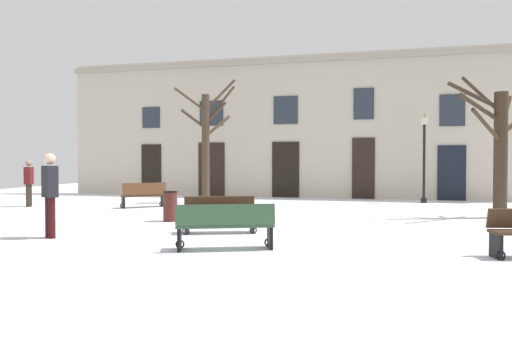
{
  "coord_description": "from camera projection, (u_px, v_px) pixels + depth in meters",
  "views": [
    {
      "loc": [
        3.06,
        -11.71,
        1.67
      ],
      "look_at": [
        0.0,
        1.63,
        1.36
      ],
      "focal_mm": 31.02,
      "sensor_mm": 36.0,
      "label": 1
    }
  ],
  "objects": [
    {
      "name": "bench_back_to_back_left",
      "position": [
        220.0,
        214.0,
        10.22
      ],
      "size": [
        1.73,
        0.99,
        0.84
      ],
      "rotation": [
        0.0,
        0.0,
        0.32
      ],
      "color": "#3D2819",
      "rests_on": "ground"
    },
    {
      "name": "ground_plane",
      "position": [
        243.0,
        221.0,
        12.13
      ],
      "size": [
        34.53,
        34.53,
        0.0
      ],
      "primitive_type": "plane",
      "color": "white"
    },
    {
      "name": "bench_by_litter_bin",
      "position": [
        225.0,
        225.0,
        8.24
      ],
      "size": [
        1.89,
        1.06,
        0.88
      ],
      "rotation": [
        0.0,
        0.0,
        3.48
      ],
      "color": "#2D4C33",
      "rests_on": "ground"
    },
    {
      "name": "streetlamp",
      "position": [
        424.0,
        148.0,
        17.4
      ],
      "size": [
        0.3,
        0.3,
        3.51
      ],
      "color": "black",
      "rests_on": "ground"
    },
    {
      "name": "litter_bin",
      "position": [
        170.0,
        206.0,
        12.14
      ],
      "size": [
        0.41,
        0.41,
        0.83
      ],
      "color": "#4C1E19",
      "rests_on": "ground"
    },
    {
      "name": "building_facade",
      "position": [
        289.0,
        126.0,
        20.17
      ],
      "size": [
        21.58,
        0.6,
        6.42
      ],
      "color": "#BCB29E",
      "rests_on": "ground"
    },
    {
      "name": "bench_near_center_tree",
      "position": [
        144.0,
        195.0,
        15.73
      ],
      "size": [
        1.48,
        1.35,
        0.89
      ],
      "rotation": [
        0.0,
        0.0,
        3.84
      ],
      "color": "#51331E",
      "rests_on": "ground"
    },
    {
      "name": "tree_center",
      "position": [
        206.0,
        141.0,
        17.43
      ],
      "size": [
        2.36,
        1.91,
        4.98
      ],
      "color": "#423326",
      "rests_on": "ground"
    },
    {
      "name": "person_crossing_plaza",
      "position": [
        50.0,
        190.0,
        9.51
      ],
      "size": [
        0.44,
        0.38,
        1.83
      ],
      "rotation": [
        0.0,
        0.0,
        2.6
      ],
      "color": "#350F0F",
      "rests_on": "ground"
    },
    {
      "name": "person_strolling",
      "position": [
        29.0,
        181.0,
        15.99
      ],
      "size": [
        0.34,
        0.43,
        1.69
      ],
      "rotation": [
        0.0,
        0.0,
        5.08
      ],
      "color": "#2D271E",
      "rests_on": "ground"
    },
    {
      "name": "tree_foreground",
      "position": [
        498.0,
        146.0,
        12.83
      ],
      "size": [
        2.36,
        2.17,
        4.27
      ],
      "color": "#382B1E",
      "rests_on": "ground"
    }
  ]
}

